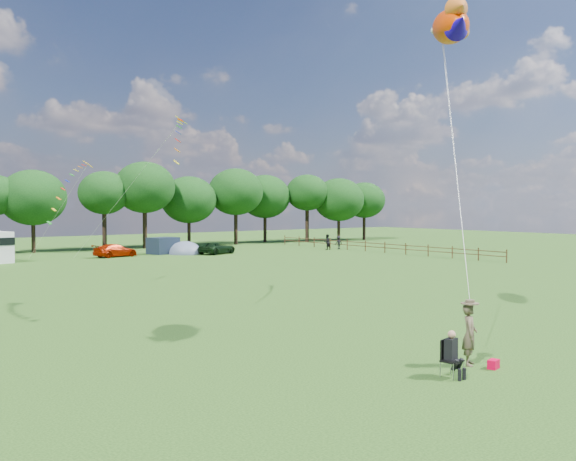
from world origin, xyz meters
TOP-DOWN VIEW (x-y plane):
  - ground_plane at (0.00, 0.00)m, footprint 180.00×180.00m
  - tree_line at (5.30, 54.99)m, footprint 102.98×10.98m
  - fence at (32.00, 34.50)m, footprint 0.12×33.12m
  - car_c at (6.70, 45.27)m, footprint 4.56×2.54m
  - car_d at (16.78, 42.55)m, footprint 4.99×3.59m
  - tent_greyblue at (14.03, 44.51)m, footprint 3.61×3.96m
  - awning_navy at (12.26, 46.07)m, footprint 3.21×2.81m
  - kite_flyer at (-0.79, -2.80)m, footprint 0.87×0.81m
  - camp_chair at (-2.46, -3.36)m, footprint 0.69×0.70m
  - kite_bag at (-0.55, -3.54)m, footprint 0.46×0.36m
  - fish_kite at (3.30, 1.33)m, footprint 3.40×3.85m
  - streamer_kite_b at (-5.09, 22.45)m, footprint 4.27×4.78m
  - streamer_kite_c at (-3.00, 12.92)m, footprint 3.18×5.03m
  - walker_a at (29.94, 40.16)m, footprint 0.90×0.58m
  - walker_b at (31.79, 40.25)m, footprint 1.02×0.52m

SIDE VIEW (x-z plane):
  - ground_plane at x=0.00m, z-range 0.00..0.00m
  - tent_greyblue at x=14.03m, z-range -1.32..1.36m
  - kite_bag at x=-0.55m, z-range 0.00..0.29m
  - car_d at x=16.78m, z-range 0.00..1.24m
  - car_c at x=6.70m, z-range 0.00..1.29m
  - fence at x=32.00m, z-range 0.10..1.30m
  - walker_b at x=31.79m, z-range 0.00..1.54m
  - camp_chair at x=-2.46m, z-range 0.14..1.57m
  - awning_navy at x=12.26m, z-range 0.00..1.74m
  - walker_a at x=29.94m, z-range 0.00..1.80m
  - kite_flyer at x=-0.79m, z-range 0.00..1.99m
  - tree_line at x=5.30m, z-range 1.21..11.48m
  - streamer_kite_b at x=-5.09m, z-range 4.74..8.57m
  - streamer_kite_c at x=-3.00m, z-range 7.47..10.29m
  - fish_kite at x=3.30m, z-range 11.42..13.60m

